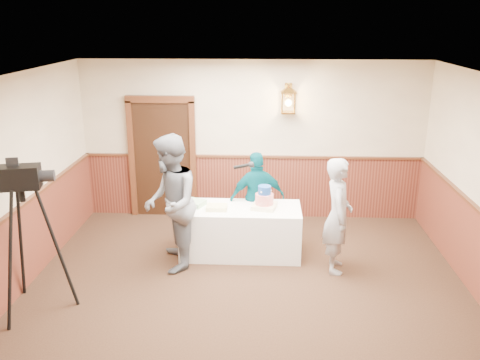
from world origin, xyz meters
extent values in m
plane|color=#311C13|center=(0.00, 0.00, 0.00)|extent=(7.00, 7.00, 0.00)
cube|color=#BFAB8F|center=(0.00, 3.50, 1.40)|extent=(6.00, 0.02, 2.80)
cube|color=white|center=(0.00, 0.00, 2.80)|extent=(6.00, 7.00, 0.02)
cube|color=#4D1F16|center=(0.00, 3.48, 0.55)|extent=(5.98, 0.04, 1.10)
cube|color=#502815|center=(0.00, 3.46, 1.12)|extent=(5.98, 0.07, 0.04)
cube|color=black|center=(-1.60, 3.45, 1.05)|extent=(1.00, 0.06, 2.10)
cube|color=white|center=(-0.13, 1.90, 0.38)|extent=(1.80, 0.80, 0.75)
cube|color=#FFF1C3|center=(0.22, 1.90, 0.78)|extent=(0.40, 0.40, 0.07)
cylinder|color=#DD0000|center=(0.22, 1.90, 0.90)|extent=(0.27, 0.27, 0.16)
cylinder|color=#1A4597|center=(0.22, 1.90, 1.04)|extent=(0.19, 0.19, 0.12)
cube|color=#F6E893|center=(-0.49, 1.81, 0.78)|extent=(0.31, 0.24, 0.06)
cube|color=#8EC78C|center=(-0.85, 1.96, 0.79)|extent=(0.40, 0.36, 0.08)
imported|color=slate|center=(-1.10, 1.41, 0.98)|extent=(0.90, 1.07, 1.96)
cylinder|color=black|center=(-0.10, 1.47, 1.52)|extent=(0.22, 0.05, 0.09)
sphere|color=black|center=(0.03, 1.47, 1.55)|extent=(0.08, 0.08, 0.08)
imported|color=#97979C|center=(1.25, 1.45, 0.83)|extent=(0.43, 0.63, 1.66)
imported|color=#034B54|center=(0.11, 2.30, 0.75)|extent=(0.95, 0.58, 1.50)
cube|color=black|center=(-2.60, 0.22, 1.72)|extent=(0.50, 0.35, 0.27)
cylinder|color=black|center=(-2.31, 0.29, 1.72)|extent=(0.21, 0.17, 0.14)
camera|label=1|loc=(0.20, -5.21, 3.48)|focal=38.00mm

